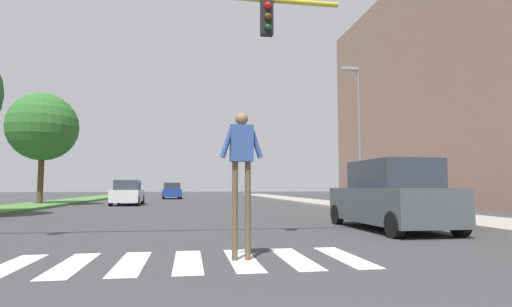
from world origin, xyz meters
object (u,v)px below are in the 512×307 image
Objects in this scene: street_lamp_right at (357,123)px; sedan_midblock at (128,193)px; suv_crossing at (390,197)px; sedan_distant at (172,191)px; pedestrian_performer at (241,161)px; tree_far at (43,127)px.

sedan_midblock is (-12.85, 8.23, -3.82)m from street_lamp_right.
sedan_distant is (-7.37, 31.62, -0.17)m from suv_crossing.
suv_crossing is (4.83, 4.08, -0.73)m from pedestrian_performer.
tree_far reaches higher than sedan_midblock.
tree_far is 1.60× the size of sedan_midblock.
suv_crossing is 20.11m from sedan_midblock.
pedestrian_performer is 0.54× the size of sedan_distant.
pedestrian_performer is at bearing -64.37° from tree_far.
street_lamp_right is at bearing 59.40° from pedestrian_performer.
tree_far reaches higher than sedan_distant.
sedan_distant is at bearing 115.29° from street_lamp_right.
street_lamp_right is (18.31, -8.12, -0.53)m from tree_far.
street_lamp_right is at bearing -64.71° from sedan_distant.
sedan_distant is at bearing 103.13° from suv_crossing.
pedestrian_performer is 0.55× the size of sedan_midblock.
suv_crossing reaches higher than sedan_distant.
sedan_midblock is (5.46, 0.11, -4.35)m from tree_far.
tree_far is at bearing -178.83° from sedan_midblock.
suv_crossing is 1.03× the size of sedan_midblock.
suv_crossing is at bearing -49.06° from tree_far.
tree_far reaches higher than suv_crossing.
sedan_midblock is (-9.72, 17.61, -0.16)m from suv_crossing.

